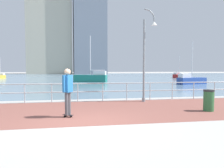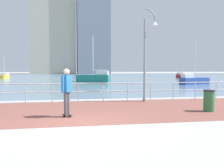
% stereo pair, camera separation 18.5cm
% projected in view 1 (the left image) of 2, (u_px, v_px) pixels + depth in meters
% --- Properties ---
extents(ground, '(220.00, 220.00, 0.00)m').
position_uv_depth(ground, '(72.00, 78.00, 46.99)').
color(ground, '#ADAAA5').
extents(brick_paving, '(28.00, 5.64, 0.01)m').
position_uv_depth(brick_paving, '(80.00, 111.00, 10.00)').
color(brick_paving, brown).
rests_on(brick_paving, ground).
extents(harbor_water, '(180.00, 88.00, 0.00)m').
position_uv_depth(harbor_water, '(71.00, 77.00, 56.93)').
color(harbor_water, '#6B899E').
rests_on(harbor_water, ground).
extents(waterfront_railing, '(25.25, 0.06, 1.04)m').
position_uv_depth(waterfront_railing, '(78.00, 89.00, 12.73)').
color(waterfront_railing, '#B2BCC1').
rests_on(waterfront_railing, ground).
extents(lamppost, '(0.82, 0.36, 5.12)m').
position_uv_depth(lamppost, '(147.00, 51.00, 12.67)').
color(lamppost, gray).
rests_on(lamppost, ground).
extents(skateboarder, '(0.39, 0.51, 1.82)m').
position_uv_depth(skateboarder, '(68.00, 88.00, 8.59)').
color(skateboarder, black).
rests_on(skateboarder, ground).
extents(trash_bin, '(0.46, 0.46, 0.93)m').
position_uv_depth(trash_bin, '(209.00, 100.00, 9.89)').
color(trash_bin, '#2D6638').
rests_on(trash_bin, ground).
extents(sailboat_teal, '(3.88, 2.01, 5.22)m').
position_uv_depth(sailboat_teal, '(191.00, 80.00, 27.93)').
color(sailboat_teal, '#284799').
rests_on(sailboat_teal, ground).
extents(sailboat_navy, '(1.38, 3.47, 4.75)m').
position_uv_depth(sailboat_navy, '(179.00, 76.00, 48.11)').
color(sailboat_navy, '#B21E1E').
rests_on(sailboat_navy, ground).
extents(sailboat_white, '(4.91, 3.02, 6.60)m').
position_uv_depth(sailboat_white, '(92.00, 77.00, 33.16)').
color(sailboat_white, '#197266').
rests_on(sailboat_white, ground).
extents(sailboat_red, '(1.28, 3.06, 4.17)m').
position_uv_depth(sailboat_red, '(1.00, 76.00, 45.62)').
color(sailboat_red, gold).
rests_on(sailboat_red, ground).
extents(tower_steel, '(12.43, 17.01, 44.14)m').
position_uv_depth(tower_steel, '(89.00, 21.00, 92.97)').
color(tower_steel, slate).
rests_on(tower_steel, ground).
extents(tower_slate, '(16.71, 15.48, 32.43)m').
position_uv_depth(tower_slate, '(51.00, 35.00, 91.84)').
color(tower_slate, '#B2AD99').
rests_on(tower_slate, ground).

